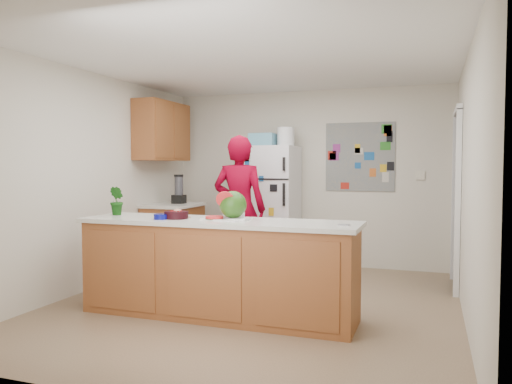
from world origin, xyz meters
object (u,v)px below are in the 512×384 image
(watermelon, at_px, (233,205))
(refrigerator, at_px, (270,207))
(person, at_px, (239,209))
(cherry_bowl, at_px, (176,215))

(watermelon, bearing_deg, refrigerator, 99.38)
(refrigerator, height_order, watermelon, refrigerator)
(person, bearing_deg, refrigerator, -98.99)
(watermelon, bearing_deg, cherry_bowl, -169.25)
(watermelon, bearing_deg, person, 108.77)
(refrigerator, relative_size, watermelon, 6.59)
(refrigerator, distance_m, person, 0.99)
(person, xyz_separation_m, cherry_bowl, (-0.09, -1.44, 0.06))
(refrigerator, relative_size, person, 0.95)
(refrigerator, bearing_deg, cherry_bowl, -93.78)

